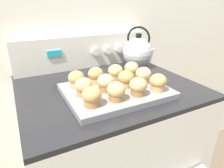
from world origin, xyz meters
name	(u,v)px	position (x,y,z in m)	size (l,w,h in m)	color
wall_back	(79,17)	(0.00, 0.67, 1.20)	(8.00, 0.05, 2.40)	silver
stove_range	(108,166)	(0.00, 0.33, 0.47)	(0.74, 0.66, 0.94)	silver
control_panel	(84,51)	(0.00, 0.62, 1.02)	(0.72, 0.07, 0.17)	silver
muffin_pan	(116,91)	(-0.01, 0.24, 0.95)	(0.39, 0.30, 0.02)	slate
muffin_r0_c0	(92,96)	(-0.14, 0.15, 0.99)	(0.06, 0.06, 0.07)	olive
muffin_r0_c1	(116,91)	(-0.05, 0.15, 0.99)	(0.06, 0.06, 0.07)	olive
muffin_r0_c2	(138,87)	(0.04, 0.15, 0.99)	(0.06, 0.06, 0.07)	olive
muffin_r0_c3	(158,82)	(0.13, 0.15, 0.99)	(0.06, 0.06, 0.07)	tan
muffin_r1_c0	(84,87)	(-0.14, 0.24, 0.99)	(0.06, 0.06, 0.07)	#A37A4C
muffin_r1_c1	(106,83)	(-0.05, 0.24, 0.99)	(0.06, 0.06, 0.07)	olive
muffin_r1_c2	(126,79)	(0.04, 0.24, 0.99)	(0.06, 0.06, 0.07)	tan
muffin_r1_c3	(143,75)	(0.12, 0.24, 0.99)	(0.06, 0.06, 0.07)	tan
muffin_r2_c0	(76,79)	(-0.14, 0.32, 0.99)	(0.06, 0.06, 0.07)	tan
muffin_r2_c1	(96,75)	(-0.05, 0.33, 0.99)	(0.06, 0.06, 0.07)	tan
muffin_r2_c2	(116,72)	(0.04, 0.33, 0.99)	(0.06, 0.06, 0.07)	#A37A4C
muffin_r2_c3	(132,69)	(0.12, 0.33, 0.99)	(0.06, 0.06, 0.07)	#A37A4C
tea_kettle	(138,52)	(0.26, 0.48, 1.02)	(0.17, 0.18, 0.22)	#ADAFB5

